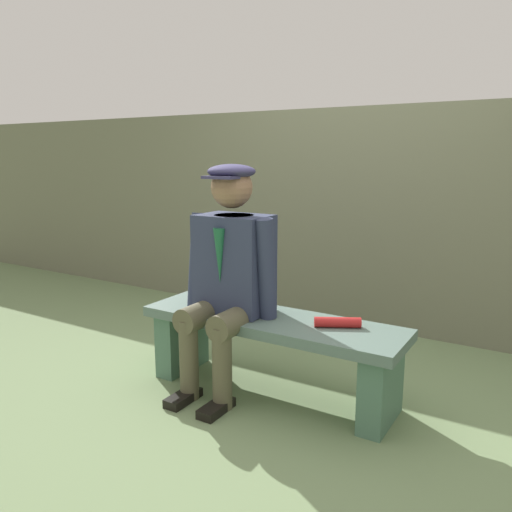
# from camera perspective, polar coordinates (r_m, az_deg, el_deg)

# --- Properties ---
(ground_plane) EXTENTS (30.00, 30.00, 0.00)m
(ground_plane) POSITION_cam_1_polar(r_m,az_deg,el_deg) (3.13, 1.62, -15.03)
(ground_plane) COLOR #6B8156
(bench) EXTENTS (1.56, 0.46, 0.47)m
(bench) POSITION_cam_1_polar(r_m,az_deg,el_deg) (3.00, 1.65, -9.50)
(bench) COLOR #536A61
(bench) RESTS_ON ground
(seated_man) EXTENTS (0.59, 0.62, 1.34)m
(seated_man) POSITION_cam_1_polar(r_m,az_deg,el_deg) (2.96, -3.08, -1.33)
(seated_man) COLOR #2C334E
(seated_man) RESTS_ON ground
(rolled_magazine) EXTENTS (0.25, 0.17, 0.06)m
(rolled_magazine) POSITION_cam_1_polar(r_m,az_deg,el_deg) (2.81, 9.12, -7.34)
(rolled_magazine) COLOR #B21E1E
(rolled_magazine) RESTS_ON bench
(stadium_wall) EXTENTS (12.00, 0.24, 1.76)m
(stadium_wall) POSITION_cam_1_polar(r_m,az_deg,el_deg) (4.24, 12.06, 4.10)
(stadium_wall) COLOR #676852
(stadium_wall) RESTS_ON ground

